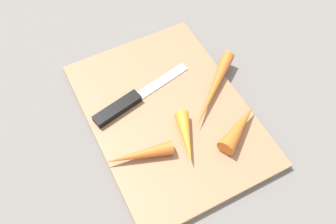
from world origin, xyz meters
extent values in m
plane|color=slate|center=(0.00, 0.00, 0.00)|extent=(1.40, 1.40, 0.00)
cube|color=#99704C|center=(0.00, 0.00, 0.01)|extent=(0.36, 0.26, 0.01)
cube|color=#B7B7BC|center=(0.06, -0.02, 0.01)|extent=(0.04, 0.11, 0.00)
cube|color=black|center=(0.04, 0.08, 0.02)|extent=(0.04, 0.09, 0.01)
cone|color=orange|center=(-0.06, 0.00, 0.02)|extent=(0.10, 0.05, 0.02)
cone|color=orange|center=(-0.06, 0.08, 0.02)|extent=(0.05, 0.11, 0.02)
cone|color=orange|center=(0.00, -0.09, 0.02)|extent=(0.13, 0.14, 0.02)
cone|color=orange|center=(-0.09, -0.09, 0.03)|extent=(0.07, 0.10, 0.03)
camera|label=1|loc=(-0.31, 0.16, 0.55)|focal=39.82mm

